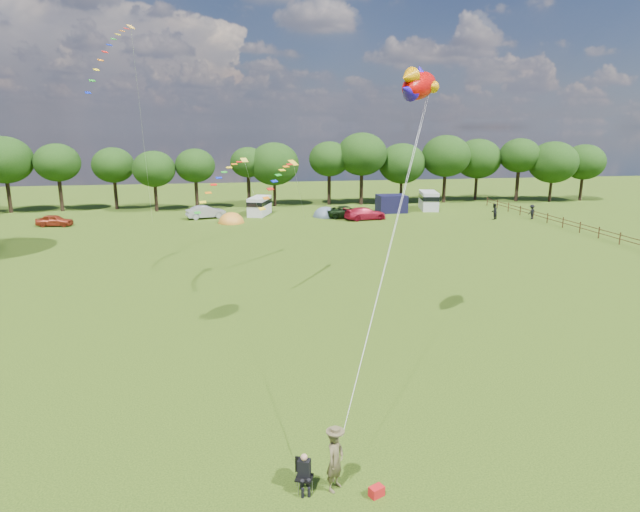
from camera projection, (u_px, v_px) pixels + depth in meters
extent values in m
plane|color=black|center=(352.00, 389.00, 23.02)|extent=(180.00, 180.00, 0.00)
cylinder|color=black|center=(9.00, 197.00, 70.03)|extent=(0.49, 0.49, 4.21)
ellipsoid|color=#13330B|center=(4.00, 160.00, 68.91)|extent=(7.11, 7.11, 6.05)
cylinder|color=black|center=(61.00, 195.00, 71.38)|extent=(0.49, 0.49, 4.25)
ellipsoid|color=#13330B|center=(57.00, 163.00, 70.37)|extent=(5.86, 5.86, 4.98)
cylinder|color=black|center=(116.00, 195.00, 73.16)|extent=(0.47, 0.47, 3.90)
ellipsoid|color=#13330B|center=(113.00, 165.00, 72.21)|extent=(5.58, 5.58, 4.74)
cylinder|color=black|center=(156.00, 198.00, 71.23)|extent=(0.44, 0.44, 3.56)
ellipsoid|color=#13330B|center=(154.00, 169.00, 70.32)|extent=(5.56, 5.56, 4.73)
cylinder|color=black|center=(197.00, 195.00, 72.98)|extent=(0.47, 0.47, 3.95)
ellipsoid|color=#13330B|center=(195.00, 166.00, 72.05)|extent=(5.33, 5.33, 4.53)
cylinder|color=black|center=(249.00, 191.00, 75.85)|extent=(0.50, 0.50, 4.33)
ellipsoid|color=#13330B|center=(248.00, 162.00, 74.91)|extent=(4.95, 4.95, 4.21)
cylinder|color=black|center=(275.00, 194.00, 76.13)|extent=(0.43, 0.43, 3.31)
ellipsoid|color=#13330B|center=(274.00, 164.00, 75.12)|extent=(7.03, 7.03, 5.98)
cylinder|color=black|center=(329.00, 189.00, 77.55)|extent=(0.50, 0.50, 4.36)
ellipsoid|color=#13330B|center=(329.00, 159.00, 76.53)|extent=(5.84, 5.84, 4.97)
cylinder|color=black|center=(361.00, 189.00, 77.46)|extent=(0.51, 0.51, 4.55)
ellipsoid|color=#13330B|center=(362.00, 154.00, 76.30)|extent=(7.15, 7.15, 6.08)
cylinder|color=black|center=(401.00, 192.00, 79.33)|extent=(0.42, 0.42, 3.21)
ellipsoid|color=#13330B|center=(402.00, 164.00, 78.35)|extent=(6.90, 6.90, 5.86)
cylinder|color=black|center=(444.00, 188.00, 79.66)|extent=(0.48, 0.48, 4.17)
ellipsoid|color=#13330B|center=(446.00, 156.00, 78.54)|extent=(7.16, 7.16, 6.09)
cylinder|color=black|center=(476.00, 188.00, 82.56)|extent=(0.45, 0.45, 3.66)
ellipsoid|color=#13330B|center=(478.00, 159.00, 81.51)|extent=(7.05, 7.05, 5.99)
cylinder|color=black|center=(517.00, 186.00, 80.94)|extent=(0.52, 0.52, 4.65)
ellipsoid|color=#13330B|center=(520.00, 155.00, 79.87)|extent=(5.96, 5.96, 5.06)
cylinder|color=black|center=(550.00, 191.00, 80.63)|extent=(0.42, 0.42, 3.19)
ellipsoid|color=#13330B|center=(553.00, 162.00, 79.62)|extent=(7.23, 7.23, 6.14)
cylinder|color=black|center=(581.00, 189.00, 81.87)|extent=(0.44, 0.44, 3.52)
ellipsoid|color=#13330B|center=(584.00, 162.00, 80.91)|extent=(6.22, 6.22, 5.28)
cylinder|color=#472D19|center=(620.00, 238.00, 51.19)|extent=(0.12, 0.12, 1.20)
cylinder|color=#472D19|center=(632.00, 238.00, 49.68)|extent=(0.08, 3.00, 0.08)
cylinder|color=#472D19|center=(631.00, 242.00, 49.77)|extent=(0.08, 3.00, 0.08)
cylinder|color=#472D19|center=(599.00, 233.00, 54.07)|extent=(0.12, 0.12, 1.20)
cylinder|color=#472D19|center=(610.00, 232.00, 52.55)|extent=(0.08, 3.00, 0.08)
cylinder|color=#472D19|center=(609.00, 236.00, 52.64)|extent=(0.08, 3.00, 0.08)
cylinder|color=#472D19|center=(580.00, 227.00, 56.94)|extent=(0.12, 0.12, 1.20)
cylinder|color=#472D19|center=(590.00, 227.00, 55.42)|extent=(0.08, 3.00, 0.08)
cylinder|color=#472D19|center=(589.00, 230.00, 55.52)|extent=(0.08, 3.00, 0.08)
cylinder|color=#472D19|center=(563.00, 222.00, 59.81)|extent=(0.12, 0.12, 1.20)
cylinder|color=#472D19|center=(572.00, 222.00, 58.29)|extent=(0.08, 3.00, 0.08)
cylinder|color=#472D19|center=(571.00, 225.00, 58.39)|extent=(0.08, 3.00, 0.08)
cylinder|color=#472D19|center=(547.00, 218.00, 62.69)|extent=(0.12, 0.12, 1.20)
cylinder|color=#472D19|center=(555.00, 217.00, 61.17)|extent=(0.08, 3.00, 0.08)
cylinder|color=#472D19|center=(555.00, 221.00, 61.26)|extent=(0.08, 3.00, 0.08)
cylinder|color=#472D19|center=(533.00, 214.00, 65.56)|extent=(0.12, 0.12, 1.20)
cylinder|color=#472D19|center=(540.00, 213.00, 64.04)|extent=(0.08, 3.00, 0.08)
cylinder|color=#472D19|center=(540.00, 216.00, 64.13)|extent=(0.08, 3.00, 0.08)
cylinder|color=#472D19|center=(520.00, 210.00, 68.43)|extent=(0.12, 0.12, 1.20)
cylinder|color=#472D19|center=(527.00, 209.00, 66.91)|extent=(0.08, 3.00, 0.08)
cylinder|color=#472D19|center=(527.00, 213.00, 67.01)|extent=(0.08, 3.00, 0.08)
cylinder|color=#472D19|center=(508.00, 207.00, 71.31)|extent=(0.12, 0.12, 1.20)
cylinder|color=#472D19|center=(514.00, 206.00, 69.79)|extent=(0.08, 3.00, 0.08)
cylinder|color=#472D19|center=(514.00, 209.00, 69.88)|extent=(0.08, 3.00, 0.08)
cylinder|color=#472D19|center=(497.00, 204.00, 74.18)|extent=(0.12, 0.12, 1.20)
cylinder|color=#472D19|center=(503.00, 203.00, 72.66)|extent=(0.08, 3.00, 0.08)
cylinder|color=#472D19|center=(503.00, 206.00, 72.75)|extent=(0.08, 3.00, 0.08)
cylinder|color=#472D19|center=(487.00, 201.00, 77.05)|extent=(0.12, 0.12, 1.20)
cylinder|color=#472D19|center=(492.00, 200.00, 75.53)|extent=(0.08, 3.00, 0.08)
cylinder|color=#472D19|center=(492.00, 203.00, 75.63)|extent=(0.08, 3.00, 0.08)
imported|color=maroon|center=(55.00, 220.00, 60.69)|extent=(4.19, 2.09, 1.34)
imported|color=#9B9DA3|center=(206.00, 212.00, 65.93)|extent=(4.76, 2.78, 1.58)
imported|color=#A91429|center=(365.00, 214.00, 65.03)|extent=(5.26, 2.88, 1.49)
imported|color=black|center=(347.00, 212.00, 66.52)|extent=(5.37, 2.57, 1.44)
cube|color=silver|center=(259.00, 206.00, 68.40)|extent=(3.41, 5.05, 2.33)
cube|color=black|center=(259.00, 202.00, 68.29)|extent=(3.48, 5.15, 0.55)
cylinder|color=black|center=(256.00, 214.00, 67.19)|extent=(0.70, 0.44, 0.66)
cylinder|color=black|center=(263.00, 211.00, 70.00)|extent=(0.70, 0.44, 0.66)
cube|color=silver|center=(429.00, 201.00, 73.00)|extent=(3.13, 5.26, 2.46)
cube|color=black|center=(429.00, 197.00, 72.89)|extent=(3.19, 5.37, 0.58)
cylinder|color=black|center=(430.00, 209.00, 71.71)|extent=(0.73, 0.40, 0.69)
cylinder|color=black|center=(427.00, 205.00, 74.72)|extent=(0.73, 0.40, 0.69)
ellipsoid|color=orange|center=(231.00, 223.00, 63.05)|extent=(2.96, 3.41, 2.43)
cylinder|color=orange|center=(231.00, 222.00, 63.04)|extent=(3.11, 3.11, 0.08)
ellipsoid|color=#4E5F6C|center=(326.00, 216.00, 67.42)|extent=(3.13, 3.60, 2.44)
cylinder|color=#4E5F6C|center=(326.00, 216.00, 67.42)|extent=(3.28, 3.28, 0.08)
cube|color=black|center=(391.00, 204.00, 70.64)|extent=(3.68, 3.00, 2.30)
imported|color=brown|center=(335.00, 461.00, 16.45)|extent=(0.83, 0.85, 1.97)
cylinder|color=#99999E|center=(298.00, 489.00, 16.31)|extent=(0.02, 0.02, 0.45)
cylinder|color=#99999E|center=(312.00, 488.00, 16.38)|extent=(0.02, 0.02, 0.45)
cylinder|color=#99999E|center=(297.00, 480.00, 16.72)|extent=(0.02, 0.02, 0.45)
cylinder|color=#99999E|center=(310.00, 479.00, 16.79)|extent=(0.02, 0.02, 0.45)
cube|color=black|center=(304.00, 478.00, 16.49)|extent=(0.65, 0.64, 0.05)
cube|color=black|center=(303.00, 465.00, 16.65)|extent=(0.49, 0.24, 0.53)
cube|color=black|center=(304.00, 468.00, 16.46)|extent=(0.43, 0.36, 0.56)
sphere|color=tan|center=(304.00, 457.00, 16.35)|extent=(0.21, 0.21, 0.21)
cube|color=red|center=(377.00, 491.00, 16.31)|extent=(0.52, 0.45, 0.31)
ellipsoid|color=#B90703|center=(419.00, 86.00, 25.07)|extent=(3.00, 3.10, 1.82)
ellipsoid|color=yellow|center=(419.00, 89.00, 25.10)|extent=(1.86, 1.93, 0.99)
cone|color=#D18300|center=(407.00, 77.00, 23.88)|extent=(1.34, 1.36, 0.95)
cone|color=#1F08B7|center=(407.00, 90.00, 24.02)|extent=(1.34, 1.36, 0.95)
cone|color=#1F08B7|center=(420.00, 73.00, 25.01)|extent=(1.04, 1.04, 0.81)
sphere|color=white|center=(422.00, 84.00, 26.09)|extent=(0.30, 0.30, 0.30)
sphere|color=black|center=(421.00, 84.00, 26.18)|extent=(0.15, 0.15, 0.15)
cube|color=gold|center=(131.00, 27.00, 43.68)|extent=(0.70, 0.71, 0.33)
cube|color=red|center=(127.00, 29.00, 43.22)|extent=(0.47, 0.51, 0.09)
cube|color=orange|center=(122.00, 31.00, 42.76)|extent=(0.47, 0.51, 0.10)
cube|color=yellow|center=(118.00, 34.00, 42.32)|extent=(0.47, 0.50, 0.11)
cube|color=#198C1E|center=(114.00, 39.00, 41.90)|extent=(0.46, 0.50, 0.12)
cube|color=#0C1EB2|center=(109.00, 45.00, 41.50)|extent=(0.46, 0.50, 0.13)
cube|color=red|center=(105.00, 52.00, 41.12)|extent=(0.46, 0.50, 0.14)
cube|color=orange|center=(101.00, 60.00, 40.76)|extent=(0.45, 0.49, 0.14)
cube|color=yellow|center=(96.00, 70.00, 40.41)|extent=(0.45, 0.49, 0.15)
cube|color=#198C1E|center=(92.00, 81.00, 40.09)|extent=(0.44, 0.49, 0.16)
cube|color=#0C1EB2|center=(88.00, 93.00, 39.78)|extent=(0.44, 0.48, 0.16)
cube|color=gold|center=(244.00, 160.00, 42.71)|extent=(0.68, 0.64, 0.33)
cube|color=red|center=(239.00, 162.00, 42.24)|extent=(0.53, 0.39, 0.09)
cube|color=orange|center=(234.00, 164.00, 41.77)|extent=(0.53, 0.39, 0.10)
cube|color=yellow|center=(229.00, 168.00, 41.33)|extent=(0.52, 0.38, 0.11)
cube|color=#198C1E|center=(224.00, 172.00, 40.90)|extent=(0.52, 0.38, 0.12)
cube|color=#0C1EB2|center=(219.00, 178.00, 40.49)|extent=(0.52, 0.38, 0.13)
cube|color=red|center=(214.00, 185.00, 40.11)|extent=(0.52, 0.37, 0.13)
cube|color=orange|center=(208.00, 193.00, 39.74)|extent=(0.52, 0.37, 0.14)
cube|color=yellow|center=(203.00, 202.00, 39.38)|extent=(0.51, 0.36, 0.15)
cube|color=#198C1E|center=(198.00, 213.00, 39.05)|extent=(0.51, 0.36, 0.16)
cube|color=yellow|center=(293.00, 163.00, 37.18)|extent=(0.80, 0.80, 0.38)
cube|color=red|center=(290.00, 164.00, 36.63)|extent=(0.55, 0.56, 0.11)
cube|color=orange|center=(286.00, 167.00, 36.09)|extent=(0.55, 0.56, 0.12)
cube|color=yellow|center=(282.00, 170.00, 35.56)|extent=(0.54, 0.56, 0.13)
cube|color=#198C1E|center=(278.00, 175.00, 35.06)|extent=(0.54, 0.55, 0.14)
cube|color=#0C1EB2|center=(274.00, 181.00, 34.57)|extent=(0.54, 0.55, 0.15)
cube|color=red|center=(270.00, 189.00, 34.10)|extent=(0.53, 0.55, 0.15)
cube|color=orange|center=(266.00, 198.00, 33.65)|extent=(0.53, 0.54, 0.16)
cube|color=yellow|center=(262.00, 209.00, 33.22)|extent=(0.52, 0.54, 0.17)
imported|color=black|center=(494.00, 212.00, 65.13)|extent=(1.11, 1.01, 1.95)
imported|color=black|center=(532.00, 212.00, 65.36)|extent=(1.28, 0.99, 1.79)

